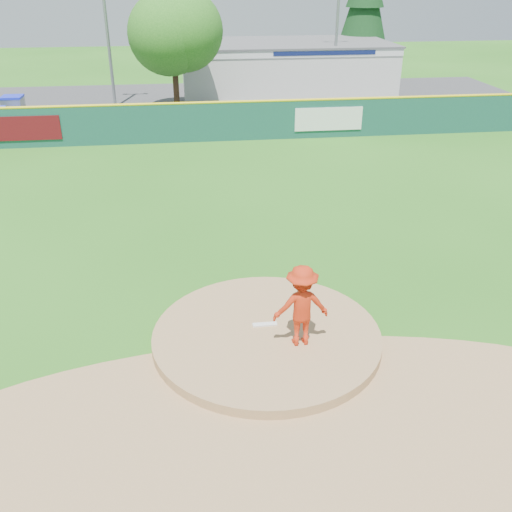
{
  "coord_description": "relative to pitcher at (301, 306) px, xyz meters",
  "views": [
    {
      "loc": [
        -1.71,
        -11.29,
        8.08
      ],
      "look_at": [
        0.0,
        2.0,
        1.3
      ],
      "focal_mm": 40.0,
      "sensor_mm": 36.0,
      "label": 1
    }
  ],
  "objects": [
    {
      "name": "ground",
      "position": [
        -0.72,
        0.5,
        -1.24
      ],
      "size": [
        120.0,
        120.0,
        0.0
      ],
      "primitive_type": "plane",
      "color": "#286B19",
      "rests_on": "ground"
    },
    {
      "name": "fence_banners",
      "position": [
        -2.55,
        18.42,
        -0.24
      ],
      "size": [
        19.07,
        0.04,
        1.2
      ],
      "color": "#5C0D13",
      "rests_on": "ground"
    },
    {
      "name": "outfield_fence",
      "position": [
        -0.72,
        18.5,
        -0.16
      ],
      "size": [
        40.0,
        0.14,
        2.07
      ],
      "color": "#16493F",
      "rests_on": "ground"
    },
    {
      "name": "light_pole_right",
      "position": [
        8.28,
        29.5,
        4.3
      ],
      "size": [
        1.75,
        0.25,
        10.0
      ],
      "color": "gray",
      "rests_on": "ground"
    },
    {
      "name": "pitcher",
      "position": [
        0.0,
        0.0,
        0.0
      ],
      "size": [
        1.31,
        0.79,
        1.99
      ],
      "primitive_type": "imported",
      "rotation": [
        0.0,
        0.0,
        3.18
      ],
      "color": "red",
      "rests_on": "pitchers_mound"
    },
    {
      "name": "van",
      "position": [
        -0.06,
        22.22,
        -0.63
      ],
      "size": [
        4.33,
        2.15,
        1.18
      ],
      "primitive_type": "imported",
      "rotation": [
        0.0,
        0.0,
        1.62
      ],
      "color": "silver",
      "rests_on": "parking_lot"
    },
    {
      "name": "playground_slide",
      "position": [
        -11.81,
        22.93,
        -0.37
      ],
      "size": [
        1.11,
        3.13,
        1.72
      ],
      "color": "#1B2AE6",
      "rests_on": "ground"
    },
    {
      "name": "light_pole_left",
      "position": [
        -6.72,
        27.5,
        4.81
      ],
      "size": [
        1.75,
        0.25,
        11.0
      ],
      "color": "gray",
      "rests_on": "ground"
    },
    {
      "name": "pitchers_mound",
      "position": [
        -0.72,
        0.5,
        -1.24
      ],
      "size": [
        5.5,
        5.5,
        0.5
      ],
      "primitive_type": "cylinder",
      "color": "#9E774C",
      "rests_on": "ground"
    },
    {
      "name": "infield_dirt_arc",
      "position": [
        -0.72,
        -2.5,
        -1.24
      ],
      "size": [
        15.4,
        15.4,
        0.01
      ],
      "primitive_type": "cylinder",
      "color": "#9E774C",
      "rests_on": "ground"
    },
    {
      "name": "pool_building_grp",
      "position": [
        5.28,
        32.5,
        0.42
      ],
      "size": [
        15.2,
        8.2,
        3.31
      ],
      "color": "silver",
      "rests_on": "ground"
    },
    {
      "name": "conifer_tree",
      "position": [
        12.28,
        36.5,
        4.3
      ],
      "size": [
        4.4,
        4.4,
        9.5
      ],
      "color": "#382314",
      "rests_on": "ground"
    },
    {
      "name": "deciduous_tree",
      "position": [
        -2.72,
        25.5,
        3.31
      ],
      "size": [
        5.6,
        5.6,
        7.36
      ],
      "color": "#382314",
      "rests_on": "ground"
    },
    {
      "name": "parking_lot",
      "position": [
        -0.72,
        27.5,
        -1.23
      ],
      "size": [
        44.0,
        16.0,
        0.02
      ],
      "primitive_type": "cube",
      "color": "#38383A",
      "rests_on": "ground"
    },
    {
      "name": "pitching_rubber",
      "position": [
        -0.72,
        0.8,
        -0.97
      ],
      "size": [
        0.6,
        0.15,
        0.04
      ],
      "primitive_type": "cube",
      "color": "white",
      "rests_on": "pitchers_mound"
    }
  ]
}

